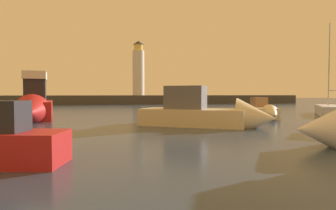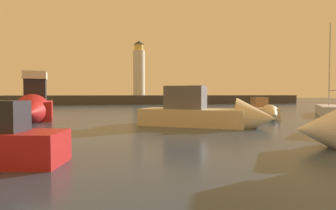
# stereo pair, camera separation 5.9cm
# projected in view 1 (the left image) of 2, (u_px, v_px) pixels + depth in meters

# --- Properties ---
(ground_plane) EXTENTS (220.00, 220.00, 0.00)m
(ground_plane) POSITION_uv_depth(u_px,v_px,m) (162.00, 113.00, 32.06)
(ground_plane) COLOR #2D3D51
(breakwater) EXTENTS (72.39, 4.19, 1.86)m
(breakwater) POSITION_uv_depth(u_px,v_px,m) (138.00, 100.00, 60.89)
(breakwater) COLOR #423F3D
(breakwater) RESTS_ON ground_plane
(lighthouse) EXTENTS (2.47, 2.47, 11.51)m
(lighthouse) POSITION_uv_depth(u_px,v_px,m) (138.00, 70.00, 60.67)
(lighthouse) COLOR silver
(lighthouse) RESTS_ON breakwater
(motorboat_0) EXTENTS (2.78, 6.29, 2.10)m
(motorboat_0) POSITION_uv_depth(u_px,v_px,m) (263.00, 111.00, 25.31)
(motorboat_0) COLOR beige
(motorboat_0) RESTS_ON ground_plane
(motorboat_3) EXTENTS (8.99, 6.79, 3.37)m
(motorboat_3) POSITION_uv_depth(u_px,v_px,m) (213.00, 114.00, 19.11)
(motorboat_3) COLOR beige
(motorboat_3) RESTS_ON ground_plane
(motorboat_5) EXTENTS (4.27, 9.71, 4.60)m
(motorboat_5) POSITION_uv_depth(u_px,v_px,m) (34.00, 105.00, 24.03)
(motorboat_5) COLOR #B21E1E
(motorboat_5) RESTS_ON ground_plane
(sailboat_moored) EXTENTS (5.71, 7.24, 9.51)m
(sailboat_moored) POSITION_uv_depth(u_px,v_px,m) (329.00, 110.00, 29.29)
(sailboat_moored) COLOR silver
(sailboat_moored) RESTS_ON ground_plane
(mooring_buoy) EXTENTS (0.71, 0.71, 0.71)m
(mooring_buoy) POSITION_uv_depth(u_px,v_px,m) (176.00, 114.00, 25.38)
(mooring_buoy) COLOR red
(mooring_buoy) RESTS_ON ground_plane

